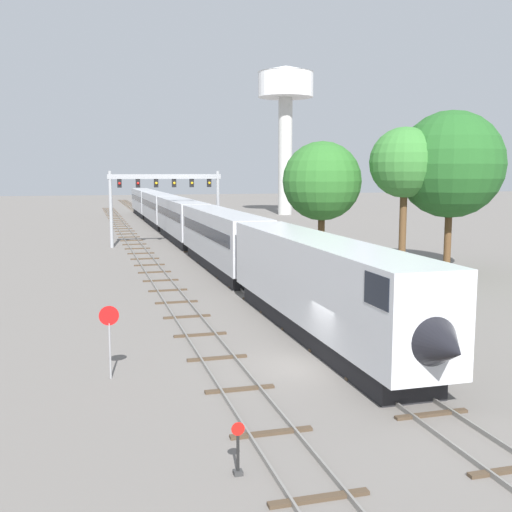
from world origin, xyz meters
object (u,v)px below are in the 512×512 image
at_px(water_tower, 286,97).
at_px(trackside_tree_mid, 451,165).
at_px(switch_stand, 238,456).
at_px(trackside_tree_left, 405,163).
at_px(passenger_train, 180,219).
at_px(stop_sign, 109,332).
at_px(signal_gantry, 165,191).
at_px(trackside_tree_right, 322,181).

distance_m(water_tower, trackside_tree_mid, 70.26).
relative_size(switch_stand, trackside_tree_left, 0.13).
distance_m(passenger_train, trackside_tree_left, 31.59).
xyz_separation_m(passenger_train, trackside_tree_left, (13.30, -28.01, 6.01)).
distance_m(passenger_train, switch_stand, 57.22).
bearing_deg(stop_sign, water_tower, 67.80).
xyz_separation_m(passenger_train, stop_sign, (-10.00, -47.90, -0.74)).
bearing_deg(switch_stand, passenger_train, 82.87).
bearing_deg(stop_sign, switch_stand, -71.84).
relative_size(passenger_train, switch_stand, 75.05).
distance_m(passenger_train, water_tower, 51.42).
xyz_separation_m(water_tower, trackside_tree_left, (-12.59, -68.09, -13.14)).
bearing_deg(switch_stand, water_tower, 71.18).
xyz_separation_m(signal_gantry, trackside_tree_right, (10.29, -19.41, 1.24)).
bearing_deg(trackside_tree_mid, trackside_tree_left, 174.76).
bearing_deg(signal_gantry, trackside_tree_left, -56.36).
height_order(water_tower, trackside_tree_mid, water_tower).
bearing_deg(water_tower, signal_gantry, -122.19).
bearing_deg(water_tower, stop_sign, -112.20).
height_order(switch_stand, stop_sign, stop_sign).
height_order(water_tower, stop_sign, water_tower).
bearing_deg(signal_gantry, water_tower, 57.81).
distance_m(stop_sign, trackside_tree_left, 31.37).
height_order(passenger_train, switch_stand, passenger_train).
height_order(stop_sign, trackside_tree_mid, trackside_tree_mid).
relative_size(stop_sign, trackside_tree_left, 0.25).
distance_m(passenger_train, stop_sign, 48.94).
distance_m(trackside_tree_left, trackside_tree_right, 6.74).
xyz_separation_m(switch_stand, trackside_tree_mid, (24.23, 28.38, 8.01)).
height_order(signal_gantry, water_tower, water_tower).
bearing_deg(trackside_tree_left, signal_gantry, 123.64).
height_order(stop_sign, trackside_tree_right, trackside_tree_right).
relative_size(trackside_tree_left, trackside_tree_mid, 0.90).
height_order(water_tower, switch_stand, water_tower).
xyz_separation_m(passenger_train, trackside_tree_mid, (17.13, -28.36, 5.92)).
bearing_deg(switch_stand, trackside_tree_mid, 49.51).
distance_m(switch_stand, trackside_tree_mid, 38.16).
bearing_deg(passenger_train, trackside_tree_right, -71.51).
height_order(trackside_tree_left, trackside_tree_right, trackside_tree_left).
distance_m(passenger_train, signal_gantry, 6.15).
height_order(switch_stand, trackside_tree_left, trackside_tree_left).
distance_m(signal_gantry, water_tower, 55.15).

